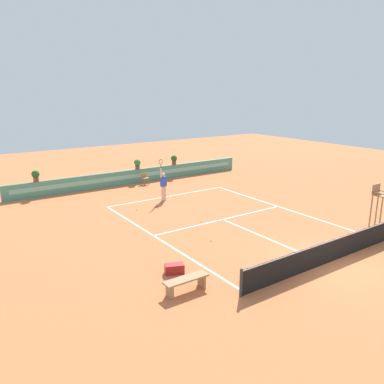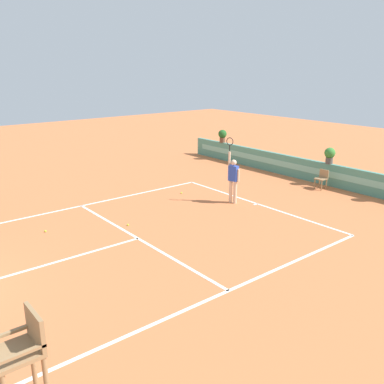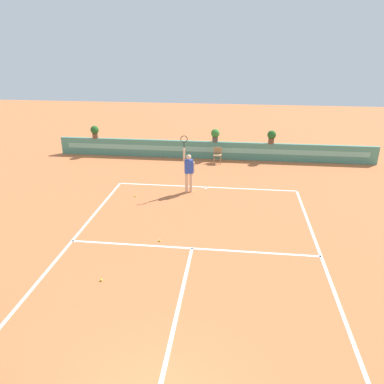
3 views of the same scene
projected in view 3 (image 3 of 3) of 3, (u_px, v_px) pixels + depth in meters
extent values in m
plane|color=#C66B3D|center=(190.00, 255.00, 11.78)|extent=(60.00, 60.00, 0.00)
cube|color=white|center=(206.00, 187.00, 17.19)|extent=(8.22, 0.10, 0.01)
cube|color=white|center=(192.00, 248.00, 12.15)|extent=(8.22, 0.10, 0.01)
cube|color=white|center=(177.00, 315.00, 9.21)|extent=(0.10, 6.40, 0.01)
cube|color=white|center=(66.00, 248.00, 12.19)|extent=(0.10, 11.89, 0.01)
cube|color=white|center=(324.00, 264.00, 11.28)|extent=(0.10, 11.89, 0.01)
cube|color=white|center=(206.00, 188.00, 17.10)|extent=(0.10, 0.20, 0.01)
cube|color=#4C8E7A|center=(213.00, 150.00, 21.13)|extent=(18.00, 0.20, 1.00)
cube|color=#7ABCA8|center=(213.00, 150.00, 21.02)|extent=(17.10, 0.01, 0.28)
cylinder|color=#99754C|center=(214.00, 160.00, 20.32)|extent=(0.05, 0.05, 0.45)
cylinder|color=#99754C|center=(220.00, 160.00, 20.29)|extent=(0.05, 0.05, 0.45)
cylinder|color=#99754C|center=(214.00, 158.00, 20.65)|extent=(0.05, 0.05, 0.45)
cylinder|color=#99754C|center=(221.00, 158.00, 20.61)|extent=(0.05, 0.05, 0.45)
cube|color=#99754C|center=(217.00, 155.00, 20.37)|extent=(0.44, 0.44, 0.04)
cube|color=#99754C|center=(218.00, 150.00, 20.48)|extent=(0.44, 0.04, 0.36)
cylinder|color=beige|center=(191.00, 182.00, 16.51)|extent=(0.14, 0.14, 0.90)
cylinder|color=beige|center=(187.00, 183.00, 16.49)|extent=(0.14, 0.14, 0.90)
cube|color=#2D4CB7|center=(189.00, 166.00, 16.21)|extent=(0.40, 0.30, 0.60)
sphere|color=beige|center=(189.00, 157.00, 16.05)|extent=(0.22, 0.22, 0.22)
cylinder|color=beige|center=(184.00, 155.00, 15.98)|extent=(0.09, 0.09, 0.55)
cylinder|color=black|center=(184.00, 145.00, 15.82)|extent=(0.04, 0.04, 0.24)
torus|color=#262626|center=(184.00, 139.00, 15.72)|extent=(0.31, 0.11, 0.31)
cylinder|color=beige|center=(194.00, 167.00, 16.26)|extent=(0.09, 0.09, 0.50)
sphere|color=#CCE033|center=(135.00, 196.00, 16.14)|extent=(0.07, 0.07, 0.07)
sphere|color=#CCE033|center=(101.00, 280.00, 10.50)|extent=(0.07, 0.07, 0.07)
sphere|color=#CCE033|center=(160.00, 241.00, 12.56)|extent=(0.07, 0.07, 0.07)
cylinder|color=brown|center=(95.00, 136.00, 21.65)|extent=(0.32, 0.32, 0.28)
sphere|color=#235B23|center=(95.00, 130.00, 21.52)|extent=(0.48, 0.48, 0.48)
cylinder|color=#514C47|center=(215.00, 139.00, 20.87)|extent=(0.32, 0.32, 0.28)
sphere|color=#387F33|center=(215.00, 133.00, 20.74)|extent=(0.48, 0.48, 0.48)
cylinder|color=brown|center=(271.00, 141.00, 20.53)|extent=(0.32, 0.32, 0.28)
sphere|color=#235B23|center=(272.00, 135.00, 20.40)|extent=(0.48, 0.48, 0.48)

